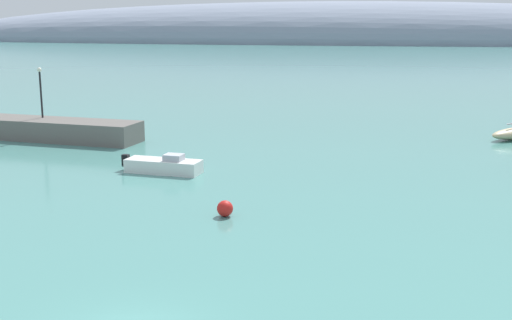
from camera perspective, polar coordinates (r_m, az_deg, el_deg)
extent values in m
cube|color=#66605B|center=(57.90, -19.94, 2.68)|extent=(21.39, 5.54, 1.68)
ellipsoid|color=gray|center=(273.88, 6.80, 10.22)|extent=(372.57, 61.92, 33.29)
cube|color=white|center=(42.50, -8.13, -0.54)|extent=(5.06, 2.06, 0.87)
cube|color=black|center=(43.65, -11.38, -0.03)|extent=(0.47, 0.40, 0.78)
cube|color=#B2B7C1|center=(42.06, -7.25, 0.24)|extent=(1.27, 1.08, 0.40)
sphere|color=red|center=(32.91, -2.75, -4.28)|extent=(0.83, 0.83, 0.83)
cylinder|color=black|center=(57.05, -18.38, 5.45)|extent=(0.16, 0.16, 3.82)
sphere|color=#EAEACC|center=(56.86, -18.52, 7.54)|extent=(0.36, 0.36, 0.36)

